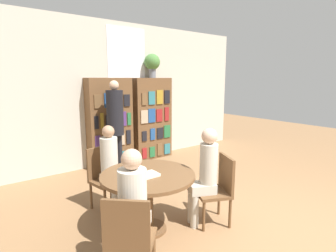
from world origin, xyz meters
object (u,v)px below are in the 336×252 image
at_px(seated_reader_right, 205,172).
at_px(librarian_standing, 115,117).
at_px(reading_table, 148,184).
at_px(chair_left_side, 104,175).
at_px(bookshelf_right, 152,119).
at_px(seated_reader_back, 134,205).
at_px(chair_far_side, 218,186).
at_px(flower_vase, 152,63).
at_px(chair_near_camera, 130,237).
at_px(seated_reader_left, 112,165).
at_px(bookshelf_left, 110,123).

height_order(seated_reader_right, librarian_standing, librarian_standing).
relative_size(reading_table, chair_left_side, 1.28).
xyz_separation_m(bookshelf_right, seated_reader_back, (-2.22, -3.03, -0.23)).
distance_m(chair_far_side, seated_reader_right, 0.28).
distance_m(flower_vase, chair_far_side, 3.48).
bearing_deg(chair_near_camera, reading_table, 90.00).
xyz_separation_m(bookshelf_right, seated_reader_left, (-1.87, -1.81, -0.25)).
distance_m(flower_vase, seated_reader_right, 3.37).
xyz_separation_m(bookshelf_right, reading_table, (-1.73, -2.50, -0.33)).
relative_size(bookshelf_right, seated_reader_right, 1.49).
relative_size(bookshelf_left, librarian_standing, 1.03).
distance_m(flower_vase, seated_reader_left, 3.02).
distance_m(seated_reader_back, librarian_standing, 2.77).
xyz_separation_m(chair_far_side, seated_reader_back, (-1.30, -0.14, 0.21)).
distance_m(bookshelf_left, seated_reader_back, 3.26).
xyz_separation_m(reading_table, chair_left_side, (-0.17, 0.88, -0.11)).
bearing_deg(seated_reader_right, seated_reader_back, 126.16).
bearing_deg(seated_reader_right, seated_reader_left, 63.00).
relative_size(flower_vase, reading_table, 0.47).
distance_m(flower_vase, reading_table, 3.45).
bearing_deg(seated_reader_right, chair_left_side, 59.63).
relative_size(bookshelf_right, seated_reader_back, 1.50).
relative_size(bookshelf_right, chair_near_camera, 2.11).
relative_size(flower_vase, seated_reader_left, 0.44).
xyz_separation_m(bookshelf_right, chair_near_camera, (-2.35, -3.16, -0.44)).
height_order(chair_left_side, chair_far_side, same).
bearing_deg(seated_reader_back, flower_vase, 96.49).
height_order(chair_left_side, librarian_standing, librarian_standing).
height_order(bookshelf_left, flower_vase, flower_vase).
bearing_deg(flower_vase, chair_near_camera, -126.90).
height_order(chair_far_side, librarian_standing, librarian_standing).
bearing_deg(chair_near_camera, librarian_standing, 109.09).
bearing_deg(reading_table, seated_reader_back, -133.09).
height_order(bookshelf_left, seated_reader_right, bookshelf_left).
bearing_deg(seated_reader_back, reading_table, 90.00).
height_order(reading_table, seated_reader_right, seated_reader_right).
distance_m(bookshelf_left, seated_reader_right, 2.81).
relative_size(bookshelf_right, reading_table, 1.65).
distance_m(reading_table, seated_reader_back, 0.72).
bearing_deg(chair_far_side, flower_vase, 6.88).
distance_m(flower_vase, seated_reader_back, 4.06).
height_order(seated_reader_right, seated_reader_back, seated_reader_right).
relative_size(chair_far_side, librarian_standing, 0.49).
relative_size(chair_far_side, seated_reader_back, 0.71).
bearing_deg(bookshelf_left, seated_reader_left, -114.55).
height_order(seated_reader_left, seated_reader_right, seated_reader_right).
relative_size(bookshelf_right, librarian_standing, 1.03).
bearing_deg(chair_left_side, seated_reader_left, 90.00).
relative_size(bookshelf_left, reading_table, 1.65).
height_order(bookshelf_left, chair_near_camera, bookshelf_left).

